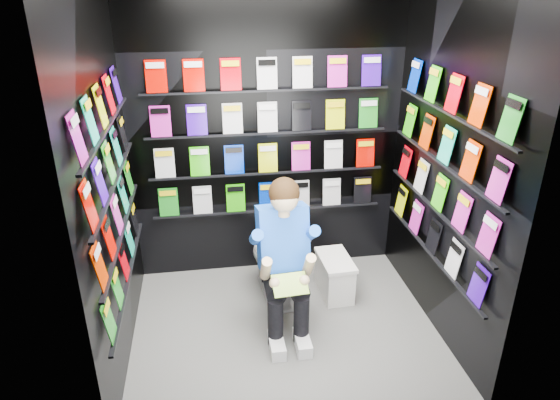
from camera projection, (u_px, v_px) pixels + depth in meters
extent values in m
plane|color=slate|center=(285.00, 329.00, 4.02)|extent=(2.40, 2.40, 0.00)
cube|color=black|center=(267.00, 137.00, 4.39)|extent=(2.40, 0.04, 2.60)
cube|color=black|center=(318.00, 250.00, 2.58)|extent=(2.40, 0.04, 2.60)
cube|color=black|center=(108.00, 189.00, 3.32)|extent=(0.04, 2.00, 2.60)
cube|color=black|center=(447.00, 170.00, 3.65)|extent=(0.04, 2.00, 2.60)
imported|color=white|center=(275.00, 258.00, 4.31)|extent=(0.47, 0.78, 0.73)
cube|color=silver|center=(335.00, 277.00, 4.41)|extent=(0.26, 0.45, 0.33)
cube|color=silver|center=(335.00, 260.00, 4.33)|extent=(0.28, 0.47, 0.03)
cube|color=green|center=(290.00, 284.00, 3.57)|extent=(0.26, 0.17, 0.11)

